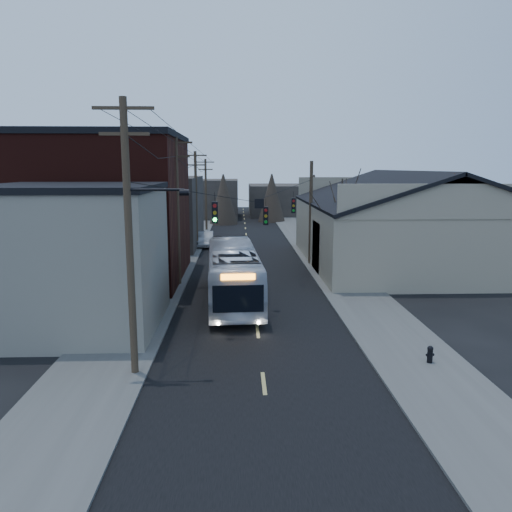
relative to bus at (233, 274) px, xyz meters
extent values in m
plane|color=black|center=(1.25, -13.77, -1.71)|extent=(160.00, 160.00, 0.00)
cube|color=black|center=(1.25, 16.23, -1.70)|extent=(9.00, 110.00, 0.02)
cube|color=#474744|center=(-5.25, 16.23, -1.65)|extent=(4.00, 110.00, 0.12)
cube|color=#474744|center=(7.75, 16.23, -1.65)|extent=(4.00, 110.00, 0.12)
cube|color=#6E695C|center=(-7.75, -4.77, 1.79)|extent=(8.00, 8.00, 7.00)
cube|color=black|center=(-8.75, 6.23, 3.29)|extent=(10.00, 12.00, 10.00)
cube|color=#2F2925|center=(-8.25, 22.23, 1.79)|extent=(9.00, 14.00, 7.00)
cube|color=gray|center=(14.25, 11.23, 0.79)|extent=(16.00, 20.00, 5.00)
cube|color=black|center=(10.25, 11.23, 4.59)|extent=(8.16, 20.60, 2.86)
cube|color=black|center=(18.25, 11.23, 4.59)|extent=(8.16, 20.60, 2.86)
cube|color=#2F2925|center=(-4.75, 51.23, 1.29)|extent=(10.00, 12.00, 6.00)
cube|color=#2F2925|center=(8.25, 56.23, 0.79)|extent=(12.00, 14.00, 5.00)
cone|color=black|center=(7.75, 6.23, 1.89)|extent=(0.40, 0.40, 7.20)
cylinder|color=#382B1E|center=(-3.75, -10.77, 3.54)|extent=(0.28, 0.28, 10.50)
cube|color=#382B1E|center=(-3.75, -10.77, 8.39)|extent=(2.20, 0.12, 0.12)
cylinder|color=#382B1E|center=(-3.75, 4.23, 3.29)|extent=(0.28, 0.28, 10.00)
cube|color=#382B1E|center=(-3.75, 4.23, 7.89)|extent=(2.20, 0.12, 0.12)
cylinder|color=#382B1E|center=(-3.75, 19.23, 3.04)|extent=(0.28, 0.28, 9.50)
cube|color=#382B1E|center=(-3.75, 19.23, 7.39)|extent=(2.20, 0.12, 0.12)
cylinder|color=#382B1E|center=(-3.75, 34.23, 2.79)|extent=(0.28, 0.28, 9.00)
cube|color=#382B1E|center=(-3.75, 34.23, 6.89)|extent=(2.20, 0.12, 0.12)
cylinder|color=#382B1E|center=(6.25, 11.23, 2.54)|extent=(0.28, 0.28, 8.50)
cube|color=black|center=(-0.75, -6.27, 4.24)|extent=(0.28, 0.20, 1.00)
cube|color=black|center=(1.85, -1.77, 3.64)|extent=(0.28, 0.20, 1.00)
cube|color=black|center=(4.05, 4.23, 3.74)|extent=(0.28, 0.20, 1.00)
imported|color=silver|center=(0.00, 0.00, 0.00)|extent=(3.48, 12.37, 3.41)
imported|color=#A0A3A8|center=(-3.05, 21.23, -0.96)|extent=(1.77, 4.61, 1.50)
cylinder|color=black|center=(8.15, -10.24, -1.30)|extent=(0.23, 0.23, 0.56)
sphere|color=black|center=(8.15, -10.24, -0.99)|extent=(0.24, 0.24, 0.24)
cylinder|color=black|center=(8.15, -10.24, -1.26)|extent=(0.34, 0.16, 0.11)
camera|label=1|loc=(0.34, -29.34, 6.33)|focal=35.00mm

